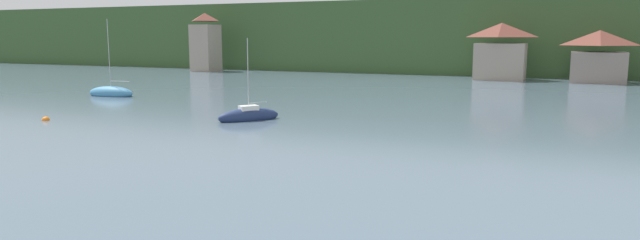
{
  "coord_description": "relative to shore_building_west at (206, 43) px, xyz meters",
  "views": [
    {
      "loc": [
        9.05,
        24.9,
        6.11
      ],
      "look_at": [
        0.0,
        45.13,
        2.77
      ],
      "focal_mm": 31.3,
      "sensor_mm": 36.0,
      "label": 1
    }
  ],
  "objects": [
    {
      "name": "sailboat_far_0",
      "position": [
        37.57,
        -47.37,
        -4.59
      ],
      "size": [
        3.77,
        4.55,
        6.33
      ],
      "rotation": [
        0.0,
        0.0,
        4.09
      ],
      "color": "navy",
      "rests_on": "ground_plane"
    },
    {
      "name": "shore_building_westcentral",
      "position": [
        49.79,
        0.75,
        -1.03
      ],
      "size": [
        7.06,
        5.98,
        7.97
      ],
      "color": "gray",
      "rests_on": "ground_plane"
    },
    {
      "name": "mooring_buoy_mid",
      "position": [
        23.95,
        -53.44,
        -4.92
      ],
      "size": [
        0.56,
        0.56,
        0.56
      ],
      "primitive_type": "sphere",
      "color": "orange",
      "rests_on": "ground_plane"
    },
    {
      "name": "shore_building_central",
      "position": [
        62.24,
        0.76,
        -1.53
      ],
      "size": [
        7.02,
        5.98,
        6.9
      ],
      "color": "gray",
      "rests_on": "ground_plane"
    },
    {
      "name": "shore_building_west",
      "position": [
        0.0,
        0.0,
        0.0
      ],
      "size": [
        4.22,
        4.39,
        10.13
      ],
      "color": "gray",
      "rests_on": "ground_plane"
    },
    {
      "name": "sailboat_far_3",
      "position": [
        15.85,
        -38.77,
        -4.59
      ],
      "size": [
        5.27,
        2.27,
        8.24
      ],
      "rotation": [
        0.0,
        0.0,
        3.26
      ],
      "color": "teal",
      "rests_on": "ground_plane"
    }
  ]
}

